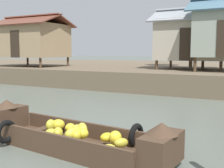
% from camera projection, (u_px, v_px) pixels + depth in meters
% --- Properties ---
extents(ground_plane, '(300.00, 300.00, 0.00)m').
position_uv_depth(ground_plane, '(132.00, 103.00, 11.37)').
color(ground_plane, '#596056').
extents(riverbank_strip, '(160.00, 20.00, 1.05)m').
position_uv_depth(riverbank_strip, '(196.00, 72.00, 22.22)').
color(riverbank_strip, brown).
rests_on(riverbank_strip, ground).
extents(banana_boat, '(4.81, 1.59, 0.86)m').
position_uv_depth(banana_boat, '(70.00, 135.00, 5.98)').
color(banana_boat, '#473323').
rests_on(banana_boat, ground).
extents(stilt_house_left, '(5.12, 3.85, 3.65)m').
position_uv_depth(stilt_house_left, '(33.00, 40.00, 20.34)').
color(stilt_house_left, '#4C3826').
rests_on(stilt_house_left, riverbank_strip).
extents(stilt_house_mid_left, '(4.66, 3.82, 3.68)m').
position_uv_depth(stilt_house_mid_left, '(193.00, 39.00, 16.84)').
color(stilt_house_mid_left, '#4C3826').
rests_on(stilt_house_mid_left, riverbank_strip).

